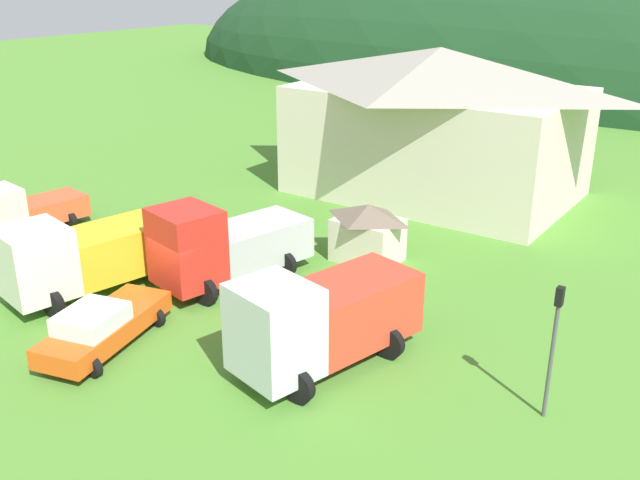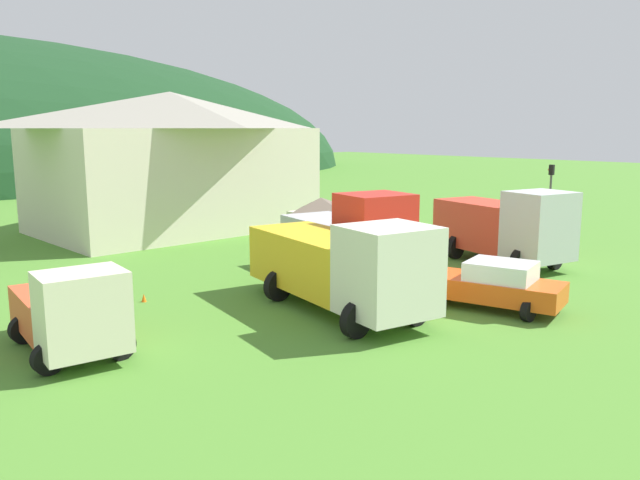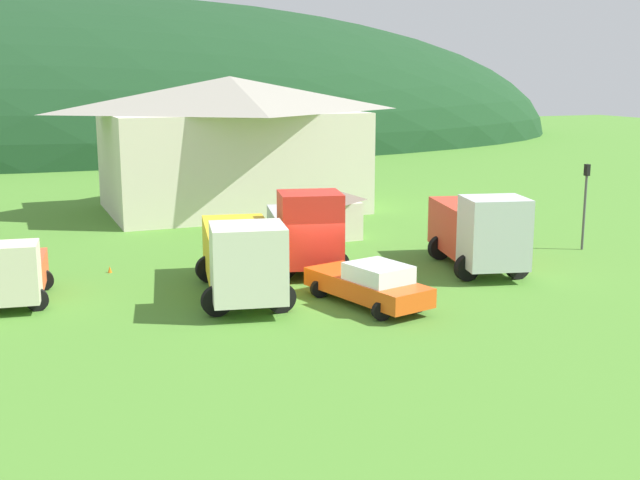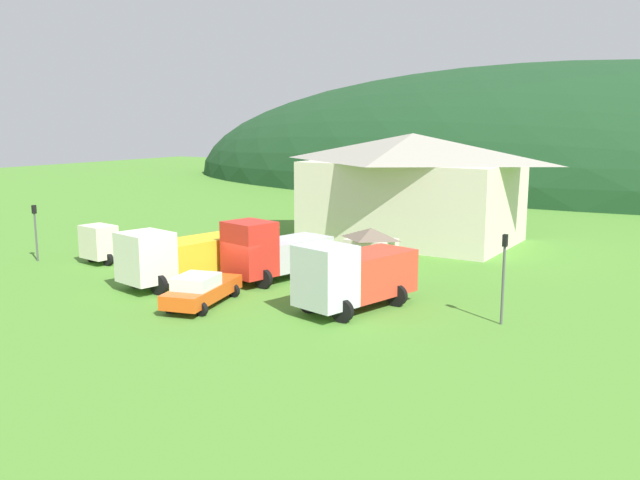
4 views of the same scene
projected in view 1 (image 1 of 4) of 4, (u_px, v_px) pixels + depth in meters
ground_plane at (176, 302)px, 27.61m from camera, size 200.00×200.00×0.00m
forested_hill_backdrop at (627, 77)px, 82.69m from camera, size 123.78×60.00×34.58m
depot_building at (437, 120)px, 39.33m from camera, size 16.17×10.78×8.21m
play_shed_cream at (368, 232)px, 31.03m from camera, size 3.02×2.31×2.62m
light_truck_cream at (25, 209)px, 34.38m from camera, size 2.99×5.07×2.52m
heavy_rig_striped at (94, 251)px, 28.10m from camera, size 4.27×8.32×3.24m
crane_truck_red at (222, 245)px, 28.55m from camera, size 4.15×7.03×3.62m
tow_truck_silver at (320, 318)px, 22.54m from camera, size 4.16×6.95×3.46m
service_pickup_orange at (102, 326)px, 24.03m from camera, size 3.23×5.69×1.66m
traffic_light_east at (554, 339)px, 19.71m from camera, size 0.20×0.32×4.17m
traffic_cone_near_pickup at (138, 228)px, 35.38m from camera, size 0.36×0.36×0.58m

